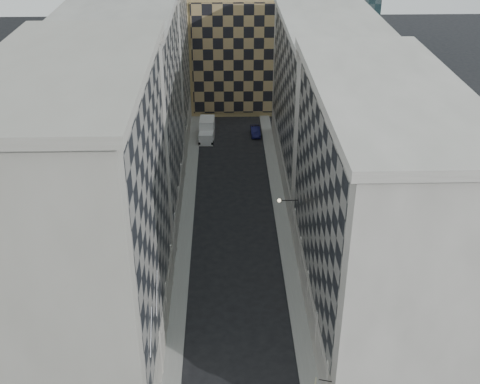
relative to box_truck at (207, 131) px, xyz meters
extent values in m
cube|color=gray|center=(-1.81, -22.89, -1.12)|extent=(1.50, 100.00, 0.15)
cube|color=gray|center=(8.69, -22.89, -1.12)|extent=(1.50, 100.00, 0.15)
cube|color=gray|center=(-7.56, -41.89, 10.30)|extent=(10.00, 22.00, 23.00)
cube|color=gray|center=(-2.68, -41.89, 11.80)|extent=(0.25, 19.36, 18.00)
cube|color=gray|center=(-2.76, -41.89, 0.40)|extent=(0.45, 21.12, 3.20)
cube|color=gray|center=(-7.56, -41.89, 22.15)|extent=(10.80, 22.80, 0.70)
cylinder|color=gray|center=(-2.91, -44.64, 1.00)|extent=(0.90, 0.90, 4.40)
cylinder|color=gray|center=(-2.91, -39.14, 1.00)|extent=(0.90, 0.90, 4.40)
cylinder|color=gray|center=(-2.91, -33.64, 1.00)|extent=(0.90, 0.90, 4.40)
cube|color=gray|center=(-7.56, -19.89, 9.80)|extent=(10.00, 22.00, 22.00)
cube|color=gray|center=(-2.68, -19.89, 11.30)|extent=(0.25, 19.36, 17.00)
cube|color=gray|center=(-2.76, -19.89, 0.40)|extent=(0.45, 21.12, 3.20)
cube|color=gray|center=(-7.56, -19.89, 21.15)|extent=(10.80, 22.80, 0.70)
cylinder|color=gray|center=(-2.91, -28.14, 1.00)|extent=(0.90, 0.90, 4.40)
cylinder|color=gray|center=(-2.91, -22.64, 1.00)|extent=(0.90, 0.90, 4.40)
cylinder|color=gray|center=(-2.91, -17.14, 1.00)|extent=(0.90, 0.90, 4.40)
cylinder|color=gray|center=(-2.91, -11.64, 1.00)|extent=(0.90, 0.90, 4.40)
cube|color=gray|center=(-7.56, 2.11, 9.30)|extent=(10.00, 22.00, 21.00)
cube|color=gray|center=(-2.68, 2.11, 10.80)|extent=(0.25, 19.36, 16.00)
cube|color=gray|center=(-2.76, 2.11, 0.40)|extent=(0.45, 21.12, 3.20)
cylinder|color=gray|center=(-2.91, -6.14, 1.00)|extent=(0.90, 0.90, 4.40)
cylinder|color=gray|center=(-2.91, -0.64, 1.00)|extent=(0.90, 0.90, 4.40)
cylinder|color=gray|center=(-2.91, 4.86, 1.00)|extent=(0.90, 0.90, 4.40)
cylinder|color=gray|center=(-2.91, 10.36, 1.00)|extent=(0.90, 0.90, 4.40)
cube|color=#A7A299|center=(14.44, -37.89, 8.80)|extent=(10.00, 26.00, 20.00)
cube|color=gray|center=(9.56, -37.89, 10.30)|extent=(0.25, 22.88, 15.00)
cube|color=#A7A299|center=(9.64, -37.89, 0.40)|extent=(0.45, 24.96, 3.20)
cube|color=#A7A299|center=(14.44, -37.89, 19.15)|extent=(10.80, 26.80, 0.70)
cylinder|color=#A7A299|center=(9.79, -43.09, 1.00)|extent=(0.90, 0.90, 4.40)
cylinder|color=#A7A299|center=(9.79, -37.89, 1.00)|extent=(0.90, 0.90, 4.40)
cylinder|color=#A7A299|center=(9.79, -32.69, 1.00)|extent=(0.90, 0.90, 4.40)
cylinder|color=#A7A299|center=(9.79, -27.49, 1.00)|extent=(0.90, 0.90, 4.40)
cube|color=#A7A299|center=(14.44, -10.89, 8.30)|extent=(10.00, 28.00, 19.00)
cube|color=gray|center=(9.56, -10.89, 9.80)|extent=(0.25, 24.64, 14.00)
cube|color=#A7A299|center=(9.64, -10.89, 0.40)|extent=(0.45, 26.88, 3.20)
cube|color=#A7A299|center=(14.44, -10.89, 18.15)|extent=(10.80, 28.80, 0.70)
cube|color=tan|center=(5.44, 15.11, 7.80)|extent=(16.00, 14.00, 18.00)
cube|color=tan|center=(5.44, 8.01, 7.80)|extent=(15.20, 0.25, 16.50)
cylinder|color=gray|center=(-2.46, -48.89, 6.80)|extent=(0.10, 2.33, 2.33)
cylinder|color=gray|center=(-2.46, -44.89, 6.80)|extent=(0.10, 2.33, 2.33)
cylinder|color=black|center=(8.54, -28.89, 5.00)|extent=(1.80, 0.08, 0.08)
sphere|color=#FFE5B2|center=(7.64, -28.89, 5.00)|extent=(0.36, 0.36, 0.36)
cube|color=silver|center=(-0.07, -1.67, -0.40)|extent=(2.04, 2.21, 1.60)
cube|color=silver|center=(0.03, 0.63, 0.18)|extent=(2.18, 3.28, 2.75)
cylinder|color=black|center=(-0.99, -2.35, -0.80)|extent=(0.30, 0.81, 0.80)
cylinder|color=black|center=(0.79, -2.42, -0.80)|extent=(0.30, 0.81, 0.80)
cylinder|color=black|center=(-0.82, 1.73, -0.80)|extent=(0.30, 0.81, 0.80)
cylinder|color=black|center=(0.96, 1.66, -0.80)|extent=(0.30, 0.81, 0.80)
imported|color=#10103A|center=(6.94, 0.96, -0.59)|extent=(1.37, 3.74, 1.23)
cylinder|color=black|center=(9.04, -49.82, 3.06)|extent=(0.90, 0.30, 0.06)
camera|label=1|loc=(2.48, -78.66, 33.57)|focal=45.00mm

